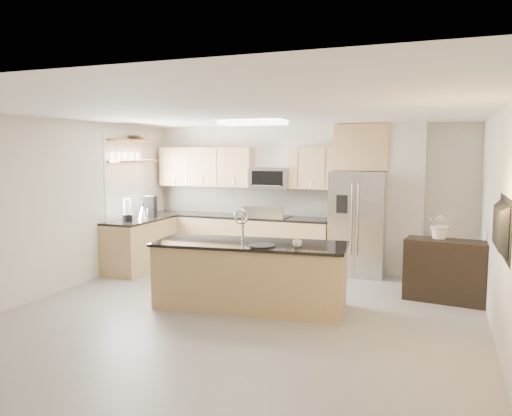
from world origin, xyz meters
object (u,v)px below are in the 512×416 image
at_px(cup, 297,243).
at_px(blender, 127,211).
at_px(range, 268,241).
at_px(bowl, 136,137).
at_px(platter, 262,246).
at_px(microwave, 271,178).
at_px(coffee_maker, 150,207).
at_px(credenza, 445,271).
at_px(refrigerator, 358,223).
at_px(island, 250,275).
at_px(kettle, 143,212).
at_px(television, 496,227).
at_px(flower_vase, 441,216).

bearing_deg(cup, blender, 161.56).
xyz_separation_m(range, bowl, (-2.25, -0.84, 1.91)).
height_order(range, cup, range).
bearing_deg(bowl, platter, -30.57).
xyz_separation_m(microwave, coffee_maker, (-2.09, -0.81, -0.53)).
relative_size(credenza, cup, 9.52).
bearing_deg(range, bowl, -159.58).
bearing_deg(cup, credenza, 36.42).
xyz_separation_m(credenza, coffee_maker, (-5.17, 0.53, 0.66)).
relative_size(microwave, blender, 1.91).
bearing_deg(credenza, coffee_maker, -178.32).
xyz_separation_m(refrigerator, credenza, (1.42, -1.17, -0.45)).
bearing_deg(credenza, island, -145.95).
relative_size(kettle, television, 0.25).
bearing_deg(bowl, microwave, 23.15).
xyz_separation_m(range, microwave, (0.00, 0.12, 1.16)).
bearing_deg(blender, cup, -18.44).
bearing_deg(coffee_maker, refrigerator, 9.69).
bearing_deg(range, microwave, 90.00).
height_order(credenza, platter, platter).
xyz_separation_m(bowl, flower_vase, (5.25, -0.30, -1.19)).
height_order(platter, bowl, bowl).
distance_m(kettle, television, 5.92).
relative_size(island, television, 2.48).
xyz_separation_m(microwave, bowl, (-2.25, -0.96, 0.76)).
bearing_deg(bowl, range, 20.42).
relative_size(range, cup, 9.90).
bearing_deg(kettle, bowl, 139.46).
height_order(refrigerator, coffee_maker, refrigerator).
height_order(cup, kettle, kettle).
distance_m(credenza, television, 2.16).
height_order(cup, flower_vase, flower_vase).
bearing_deg(platter, bowl, 149.43).
bearing_deg(kettle, cup, -24.65).
relative_size(range, television, 1.06).
distance_m(credenza, blender, 5.20).
bearing_deg(coffee_maker, island, -33.33).
distance_m(credenza, kettle, 5.14).
height_order(island, coffee_maker, island).
bearing_deg(blender, television, -16.86).
xyz_separation_m(kettle, flower_vase, (5.02, -0.11, 0.16)).
distance_m(credenza, cup, 2.29).
bearing_deg(bowl, refrigerator, 11.44).
xyz_separation_m(cup, kettle, (-3.30, 1.51, 0.10)).
distance_m(microwave, island, 2.90).
distance_m(blender, television, 5.84).
bearing_deg(bowl, television, -21.62).
bearing_deg(cup, flower_vase, 39.23).
bearing_deg(flower_vase, television, -75.46).
xyz_separation_m(platter, kettle, (-2.86, 1.63, 0.14)).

